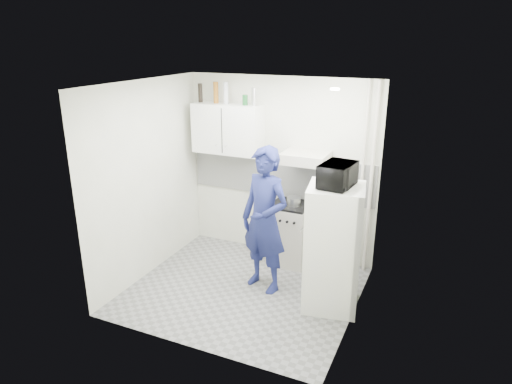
% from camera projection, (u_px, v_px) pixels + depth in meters
% --- Properties ---
extents(floor, '(2.80, 2.80, 0.00)m').
position_uv_depth(floor, '(244.00, 290.00, 5.87)').
color(floor, gray).
rests_on(floor, ground).
extents(ceiling, '(2.80, 2.80, 0.00)m').
position_uv_depth(ceiling, '(242.00, 84.00, 5.03)').
color(ceiling, white).
rests_on(ceiling, wall_back).
extents(wall_back, '(2.80, 0.00, 2.80)m').
position_uv_depth(wall_back, '(281.00, 169.00, 6.53)').
color(wall_back, beige).
rests_on(wall_back, floor).
extents(wall_left, '(0.00, 2.60, 2.60)m').
position_uv_depth(wall_left, '(147.00, 181.00, 5.99)').
color(wall_left, beige).
rests_on(wall_left, floor).
extents(wall_right, '(0.00, 2.60, 2.60)m').
position_uv_depth(wall_right, '(360.00, 213.00, 4.91)').
color(wall_right, beige).
rests_on(wall_right, floor).
extents(person, '(0.78, 0.63, 1.87)m').
position_uv_depth(person, '(265.00, 220.00, 5.66)').
color(person, navy).
rests_on(person, floor).
extents(stove, '(0.54, 0.54, 0.86)m').
position_uv_depth(stove, '(290.00, 234.00, 6.50)').
color(stove, beige).
rests_on(stove, floor).
extents(fridge, '(0.73, 0.73, 1.51)m').
position_uv_depth(fridge, '(333.00, 248.00, 5.32)').
color(fridge, white).
rests_on(fridge, floor).
extents(stove_top, '(0.51, 0.51, 0.03)m').
position_uv_depth(stove_top, '(291.00, 205.00, 6.35)').
color(stove_top, black).
rests_on(stove_top, stove).
extents(saucepan, '(0.20, 0.20, 0.11)m').
position_uv_depth(saucepan, '(294.00, 201.00, 6.29)').
color(saucepan, silver).
rests_on(saucepan, stove_top).
extents(microwave, '(0.51, 0.37, 0.27)m').
position_uv_depth(microwave, '(338.00, 175.00, 5.03)').
color(microwave, black).
rests_on(microwave, fridge).
extents(bottle_a, '(0.06, 0.06, 0.26)m').
position_uv_depth(bottle_a, '(200.00, 93.00, 6.50)').
color(bottle_a, black).
rests_on(bottle_a, upper_cabinet).
extents(bottle_c, '(0.07, 0.07, 0.30)m').
position_uv_depth(bottle_c, '(216.00, 93.00, 6.39)').
color(bottle_c, brown).
rests_on(bottle_c, upper_cabinet).
extents(bottle_d, '(0.07, 0.07, 0.30)m').
position_uv_depth(bottle_d, '(226.00, 93.00, 6.33)').
color(bottle_d, '#B2B7BC').
rests_on(bottle_d, upper_cabinet).
extents(canister_b, '(0.07, 0.07, 0.14)m').
position_uv_depth(canister_b, '(245.00, 100.00, 6.24)').
color(canister_b, '#144C1E').
rests_on(canister_b, upper_cabinet).
extents(bottle_e, '(0.06, 0.06, 0.24)m').
position_uv_depth(bottle_e, '(254.00, 97.00, 6.18)').
color(bottle_e, silver).
rests_on(bottle_e, upper_cabinet).
extents(upper_cabinet, '(1.00, 0.35, 0.70)m').
position_uv_depth(upper_cabinet, '(228.00, 129.00, 6.49)').
color(upper_cabinet, white).
rests_on(upper_cabinet, wall_back).
extents(range_hood, '(0.60, 0.50, 0.14)m').
position_uv_depth(range_hood, '(306.00, 158.00, 6.05)').
color(range_hood, beige).
rests_on(range_hood, wall_back).
extents(backsplash, '(2.74, 0.03, 0.60)m').
position_uv_depth(backsplash, '(280.00, 176.00, 6.55)').
color(backsplash, white).
rests_on(backsplash, wall_back).
extents(pipe_a, '(0.05, 0.05, 2.60)m').
position_uv_depth(pipe_a, '(371.00, 181.00, 5.96)').
color(pipe_a, beige).
rests_on(pipe_a, floor).
extents(pipe_b, '(0.04, 0.04, 2.60)m').
position_uv_depth(pipe_b, '(362.00, 180.00, 6.00)').
color(pipe_b, beige).
rests_on(pipe_b, floor).
extents(ceiling_spot_fixture, '(0.10, 0.10, 0.02)m').
position_uv_depth(ceiling_spot_fixture, '(335.00, 89.00, 4.82)').
color(ceiling_spot_fixture, white).
rests_on(ceiling_spot_fixture, ceiling).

